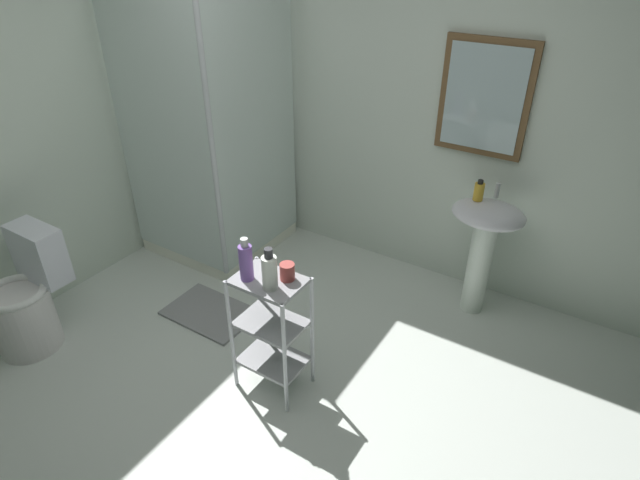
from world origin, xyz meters
name	(u,v)px	position (x,y,z in m)	size (l,w,h in m)	color
ground_plane	(248,408)	(0.00, 0.00, -0.01)	(4.20, 4.20, 0.02)	silver
wall_back	(406,102)	(0.01, 1.85, 1.25)	(4.20, 0.14, 2.50)	silver
shower_stall	(218,198)	(-1.22, 1.18, 0.46)	(0.92, 0.92, 2.00)	white
pedestal_sink	(484,237)	(0.76, 1.52, 0.58)	(0.46, 0.37, 0.81)	white
sink_faucet	(497,190)	(0.76, 1.64, 0.86)	(0.03, 0.03, 0.10)	silver
toilet	(27,301)	(-1.48, -0.28, 0.31)	(0.37, 0.49, 0.76)	white
storage_cart	(271,325)	(0.02, 0.23, 0.44)	(0.38, 0.28, 0.74)	silver
hand_soap_bottle	(479,191)	(0.67, 1.55, 0.87)	(0.06, 0.06, 0.14)	gold
conditioner_bottle_purple	(246,262)	(-0.08, 0.18, 0.85)	(0.07, 0.07, 0.24)	#7A54AE
lotion_bottle_white	(270,271)	(0.07, 0.18, 0.84)	(0.08, 0.08, 0.23)	white
rinse_cup	(287,272)	(0.09, 0.29, 0.79)	(0.08, 0.08, 0.09)	#B24742
bath_mat	(210,312)	(-0.74, 0.50, 0.01)	(0.60, 0.40, 0.02)	gray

